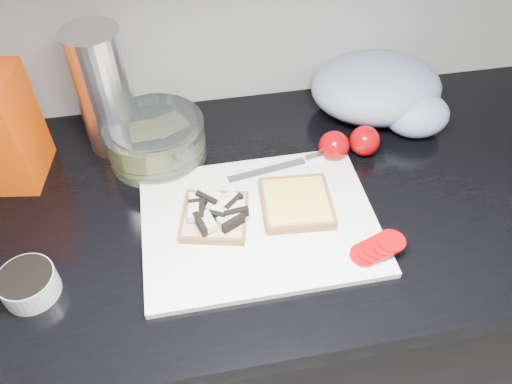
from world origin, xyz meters
The scene contains 13 objects.
base_cabinet centered at (0.00, 1.20, 0.43)m, with size 3.50×0.60×0.86m, color black.
countertop centered at (0.00, 1.20, 0.88)m, with size 3.50×0.64×0.04m, color black.
cutting_board centered at (0.06, 1.13, 0.91)m, with size 0.40×0.30×0.01m, color white.
bread_left centered at (-0.02, 1.14, 0.92)m, with size 0.14×0.14×0.04m.
bread_right centered at (0.13, 1.15, 0.92)m, with size 0.13×0.13×0.02m.
tomato_slices centered at (0.23, 1.03, 0.92)m, with size 0.10×0.07×0.02m.
knife centered at (0.16, 1.25, 0.92)m, with size 0.23×0.05×0.01m.
seed_tub centered at (-0.31, 1.06, 0.92)m, with size 0.09×0.09×0.04m.
tub_lid centered at (-0.09, 1.25, 0.90)m, with size 0.09×0.09×0.01m, color white.
glass_bowl centered at (-0.11, 1.34, 0.94)m, with size 0.19×0.19×0.08m.
steel_canister centered at (-0.18, 1.39, 1.02)m, with size 0.10×0.10×0.25m, color silver.
grocery_bag centered at (0.37, 1.39, 0.96)m, with size 0.29×0.26×0.12m.
whole_tomatoes centered at (0.26, 1.27, 0.93)m, with size 0.12×0.06×0.06m.
Camera 1 is at (-0.05, 0.59, 1.57)m, focal length 35.00 mm.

